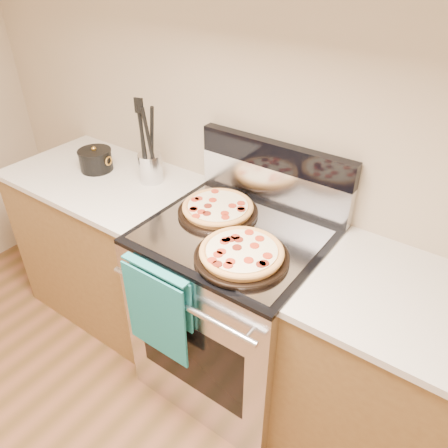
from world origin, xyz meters
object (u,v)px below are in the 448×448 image
Objects in this scene: range_body at (234,311)px; utensil_crock at (151,168)px; pepperoni_pizza_back at (218,209)px; saucepan at (96,161)px; pepperoni_pizza_front at (242,254)px.

utensil_crock is at bearing 166.86° from range_body.
saucepan is (-0.81, -0.00, 0.01)m from pepperoni_pizza_back.
saucepan is (-0.33, -0.08, -0.02)m from utensil_crock.
pepperoni_pizza_front reaches higher than pepperoni_pizza_back.
utensil_crock is at bearing 171.07° from pepperoni_pizza_back.
pepperoni_pizza_back is 0.34m from pepperoni_pizza_front.
pepperoni_pizza_front is 2.45× the size of utensil_crock.
pepperoni_pizza_back is 0.81m from saucepan.
utensil_crock is at bearing 158.97° from pepperoni_pizza_front.
pepperoni_pizza_back is 2.08× the size of saucepan.
pepperoni_pizza_back is 0.97× the size of pepperoni_pizza_front.
utensil_crock is 0.34m from saucepan.
range_body is 1.08m from saucepan.
saucepan is at bearing -166.70° from utensil_crock.
range_body is 6.01× the size of utensil_crock.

